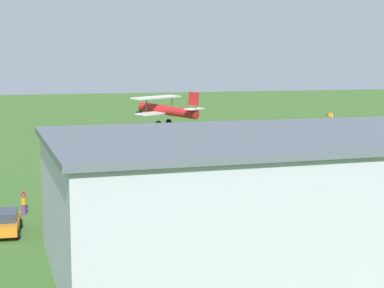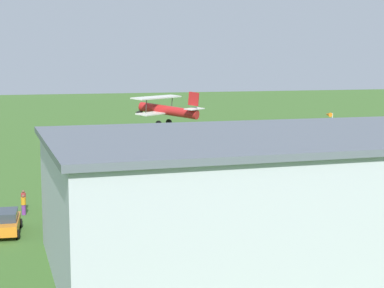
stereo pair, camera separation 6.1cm
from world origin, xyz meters
name	(u,v)px [view 1 (the left image)]	position (x,y,z in m)	size (l,w,h in m)	color
ground_plane	(124,178)	(0.00, 0.00, 0.00)	(400.00, 400.00, 0.00)	#3D6628
hangar	(305,195)	(-3.88, 29.39, 3.81)	(30.87, 17.42, 7.61)	#B7BCC6
biplane	(166,109)	(-3.67, 2.92, 7.24)	(7.30, 7.35, 3.52)	#B21E1E
car_silver	(357,186)	(-17.33, 15.86, 0.87)	(2.58, 4.38, 1.70)	#B7B7BC
car_orange	(5,222)	(12.77, 17.92, 0.84)	(2.51, 4.66, 1.62)	orange
person_near_hangar_door	(24,205)	(11.11, 12.72, 0.78)	(0.52, 0.52, 1.58)	#72338C
person_walking_on_apron	(24,200)	(10.98, 11.22, 0.82)	(0.43, 0.43, 1.65)	#3F3F47
person_by_parked_cars	(273,186)	(-10.73, 12.53, 0.77)	(0.40, 0.40, 1.55)	beige
person_beside_truck	(337,178)	(-18.08, 11.56, 0.88)	(0.51, 0.51, 1.75)	beige
person_at_fence_line	(130,195)	(2.46, 12.23, 0.79)	(0.50, 0.50, 1.59)	#B23333
windsock	(328,117)	(-32.08, -11.65, 4.55)	(1.09, 1.33, 5.17)	silver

